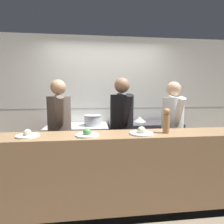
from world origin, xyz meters
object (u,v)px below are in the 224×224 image
Objects in this scene: oven_range at (78,148)px; plated_dish_dessert at (141,132)px; sauce_pot at (93,120)px; plated_dish_appetiser at (87,134)px; plated_dish_main at (28,135)px; chef_line at (172,128)px; pepper_mill at (166,120)px; chefs_knife at (122,123)px; chef_sous at (122,128)px; chef_head_cook at (60,130)px; stock_pot at (61,119)px; mixing_bowl_steel at (140,119)px.

oven_range is 1.66m from plated_dish_dessert.
sauce_pot is 1.26× the size of plated_dish_appetiser.
chef_line reaches higher than plated_dish_main.
chef_line is at bearing 25.93° from plated_dish_appetiser.
pepper_mill is (0.31, 0.02, 0.14)m from plated_dish_dessert.
oven_range is 4.03× the size of plated_dish_dessert.
pepper_mill is (0.94, 0.03, 0.14)m from plated_dish_appetiser.
plated_dish_appetiser is (-0.60, -1.20, 0.11)m from chefs_knife.
oven_range is 1.13m from chef_sous.
chef_head_cook is at bearing 147.99° from plated_dish_dessert.
plated_dish_dessert is (0.57, -1.26, 0.05)m from sauce_pot.
plated_dish_dessert is (1.16, -1.33, 0.03)m from stock_pot.
pepper_mill is (1.47, -1.31, 0.17)m from stock_pot.
plated_dish_main is (-1.65, -1.34, 0.07)m from mixing_bowl_steel.
chef_sous reaches higher than pepper_mill.
plated_dish_appetiser reaches higher than oven_range.
plated_dish_dessert is 0.92× the size of pepper_mill.
chef_head_cook is (-0.42, 0.67, -0.09)m from plated_dish_appetiser.
chef_line is at bearing -15.69° from chef_head_cook.
mixing_bowl_steel is 1.37m from pepper_mill.
chef_head_cook is 0.98× the size of chef_sous.
chef_head_cook is (-1.37, 0.64, -0.23)m from pepper_mill.
plated_dish_appetiser is at bearing -80.22° from oven_range.
plated_dish_main is at bearing -137.28° from chefs_knife.
plated_dish_dessert is at bearing -175.85° from pepper_mill.
chef_line reaches higher than plated_dish_dessert.
plated_dish_main is 1.28m from chef_sous.
mixing_bowl_steel is 1.42m from plated_dish_dessert.
chef_head_cook is at bearing -107.26° from oven_range.
chef_line is at bearing 42.87° from plated_dish_dessert.
plated_dish_dessert reaches higher than chefs_knife.
pepper_mill is at bearing -73.69° from chefs_knife.
oven_range is 0.63m from stock_pot.
oven_range is 1.74m from chef_line.
chef_sous is (0.92, -0.07, 0.01)m from chef_head_cook.
chefs_knife is at bearing -6.96° from stock_pot.
chefs_knife is 1.20m from plated_dish_dessert.
stock_pot is at bearing 135.94° from chef_sous.
stock_pot is 0.74× the size of sauce_pot.
pepper_mill reaches higher than plated_dish_main.
mixing_bowl_steel is at bearing 88.01° from pepper_mill.
plated_dish_main is 0.67m from chef_head_cook.
oven_range is at bearing 172.50° from sauce_pot.
plated_dish_main is at bearing -120.43° from sauce_pot.
stock_pot is 0.15× the size of chef_line.
sauce_pot is at bearing 36.37° from chef_head_cook.
pepper_mill reaches higher than stock_pot.
oven_range is at bearing 132.41° from pepper_mill.
chef_head_cook is at bearing -177.94° from chef_line.
sauce_pot is 0.20× the size of chef_line.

